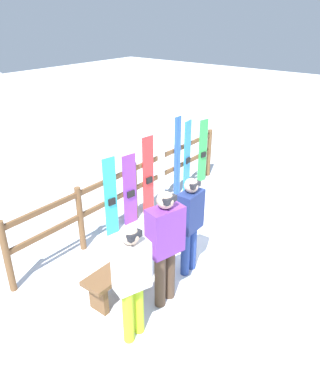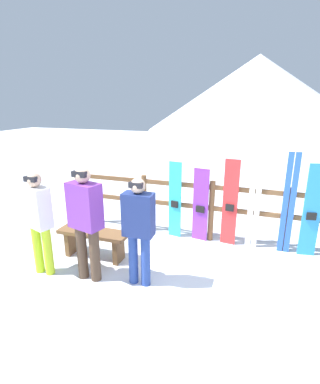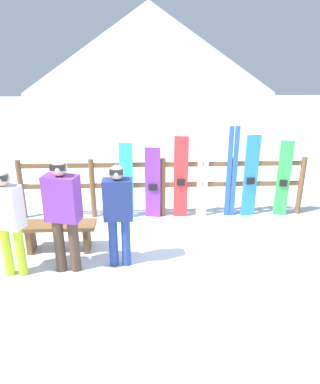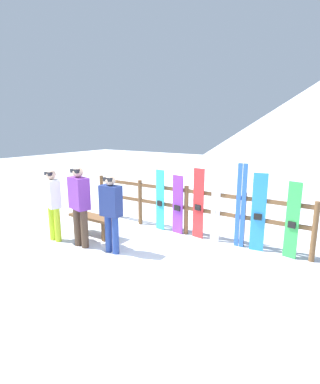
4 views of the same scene
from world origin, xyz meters
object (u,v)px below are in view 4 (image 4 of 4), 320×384
Objects in this scene: person_purple at (79,201)px; ski_pair_blue at (241,206)px; snowboard_cyan at (160,200)px; person_navy at (111,209)px; snowboard_green at (292,221)px; snowboard_blue at (258,213)px; snowboard_purple at (178,205)px; person_white at (53,200)px; bench at (93,221)px; ski_pair_white at (216,202)px; snowboard_red at (198,204)px.

ski_pair_blue reaches higher than person_purple.
snowboard_cyan is 1.94m from ski_pair_blue.
snowboard_green is (2.95, 1.65, -0.17)m from person_navy.
snowboard_blue is at bearing 29.97° from person_purple.
person_purple is at bearing -146.83° from ski_pair_blue.
person_white is at bearing -136.86° from snowboard_purple.
bench is at bearing 53.97° from person_white.
ski_pair_white is (1.40, 0.00, 0.14)m from snowboard_cyan.
person_navy is 1.07× the size of snowboard_cyan.
person_navy is 1.00× the size of person_white.
snowboard_purple is 1.47m from ski_pair_blue.
person_purple is 2.18m from snowboard_purple.
snowboard_purple is 2.43m from snowboard_green.
person_navy is at bearing -144.68° from snowboard_blue.
snowboard_green reaches higher than snowboard_purple.
snowboard_purple is 0.93× the size of snowboard_green.
bench is at bearing 113.83° from person_purple.
person_white is 0.90× the size of ski_pair_blue.
snowboard_purple is at bearing -0.01° from snowboard_cyan.
ski_pair_white is at bearing 49.04° from person_navy.
snowboard_cyan is 0.84× the size of ski_pair_white.
bench is 0.68× the size of ski_pair_blue.
ski_pair_white is (2.17, 1.77, -0.09)m from person_purple.
person_white is (-1.46, -0.20, 0.01)m from person_navy.
ski_pair_white and ski_pair_blue have the same top height.
person_navy is at bearing -91.24° from snowboard_cyan.
bench is 0.75× the size of snowboard_red.
snowboard_red is (0.52, 0.00, 0.10)m from snowboard_purple.
bench is at bearing 155.64° from person_navy.
ski_pair_blue is (2.71, 1.77, -0.09)m from person_purple.
snowboard_blue is (0.36, -0.00, -0.08)m from ski_pair_blue.
ski_pair_white is 1.10× the size of snowboard_blue.
ski_pair_blue reaches higher than snowboard_cyan.
snowboard_red is (2.49, 1.85, -0.13)m from person_white.
snowboard_cyan is at bearing 88.76° from person_navy.
person_purple is at bearing -125.36° from snowboard_purple.
person_white is 2.38m from snowboard_cyan.
ski_pair_white reaches higher than snowboard_green.
person_white is at bearing -143.40° from snowboard_red.
person_white is 4.21m from snowboard_blue.
person_navy is 1.66m from snowboard_cyan.
person_navy is 1.06× the size of snowboard_green.
person_white reaches higher than snowboard_purple.
snowboard_red is at bearing 36.60° from person_white.
person_navy is 0.89× the size of ski_pair_blue.
person_navy is 0.99× the size of snowboard_blue.
person_white is 3.11m from snowboard_red.
snowboard_green reaches higher than snowboard_cyan.
snowboard_cyan is at bearing -179.86° from ski_pair_white.
snowboard_blue is at bearing -0.22° from ski_pair_white.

